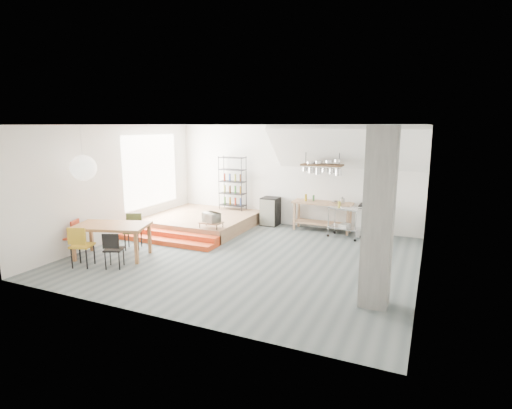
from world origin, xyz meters
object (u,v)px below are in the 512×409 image
at_px(dining_table, 112,228).
at_px(rolling_cart, 345,218).
at_px(mini_fridge, 270,211).
at_px(stove, 369,220).

distance_m(dining_table, rolling_cart, 6.33).
bearing_deg(mini_fridge, stove, -0.80).
bearing_deg(stove, rolling_cart, -143.12).
distance_m(rolling_cart, mini_fridge, 2.57).
relative_size(dining_table, mini_fridge, 2.13).
height_order(stove, rolling_cart, stove).
bearing_deg(rolling_cart, stove, 48.88).
xyz_separation_m(stove, dining_table, (-5.44, -4.54, 0.25)).
height_order(stove, mini_fridge, stove).
bearing_deg(stove, mini_fridge, 179.20).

